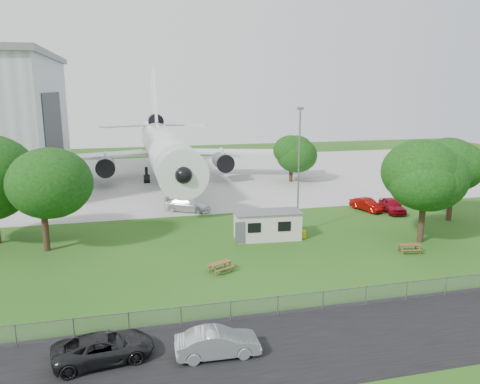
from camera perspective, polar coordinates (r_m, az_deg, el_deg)
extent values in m
plane|color=#35661F|center=(38.30, -1.37, -8.62)|extent=(160.00, 160.00, 0.00)
cube|color=black|center=(26.99, 4.94, -18.28)|extent=(120.00, 8.00, 0.02)
cube|color=#B7B7B2|center=(74.58, -7.71, 1.75)|extent=(120.00, 46.00, 0.03)
cube|color=#2D3033|center=(68.88, -21.62, 5.76)|extent=(0.16, 16.00, 12.96)
cylinder|color=white|center=(69.67, -9.11, 5.18)|extent=(5.40, 34.00, 5.40)
cone|color=white|center=(50.96, -7.27, 2.58)|extent=(5.40, 5.50, 5.40)
cone|color=white|center=(90.41, -10.29, 7.30)|extent=(4.86, 9.00, 4.86)
cube|color=white|center=(73.08, -19.13, 4.04)|extent=(21.36, 10.77, 0.36)
cube|color=white|center=(75.00, 0.29, 4.93)|extent=(21.36, 10.77, 0.36)
cube|color=white|center=(90.09, -10.43, 10.92)|extent=(0.46, 9.96, 12.17)
cylinder|color=#515459|center=(69.29, -16.04, 3.06)|extent=(2.50, 4.20, 2.50)
cylinder|color=#515459|center=(70.67, -2.13, 3.71)|extent=(2.50, 4.20, 2.50)
cylinder|color=#515459|center=(89.26, -10.30, 8.53)|extent=(2.60, 4.50, 2.60)
cylinder|color=black|center=(55.15, -7.58, -0.81)|extent=(0.36, 0.36, 2.40)
cylinder|color=black|center=(71.07, -11.32, 2.06)|extent=(0.44, 0.44, 2.40)
cylinder|color=black|center=(71.52, -6.84, 2.28)|extent=(0.44, 0.44, 2.40)
cube|color=beige|center=(43.91, 3.35, -4.12)|extent=(6.17, 2.95, 2.50)
cube|color=#59595B|center=(43.55, 3.37, -2.47)|extent=(6.39, 3.16, 0.12)
cylinder|color=gold|center=(44.72, 7.75, -5.11)|extent=(0.50, 0.50, 0.70)
cube|color=gray|center=(29.90, 2.72, -15.00)|extent=(58.00, 0.04, 1.30)
cylinder|color=slate|center=(44.73, 7.16, 2.37)|extent=(0.16, 0.16, 12.00)
cylinder|color=#382619|center=(43.84, -22.60, -4.52)|extent=(0.56, 0.56, 3.38)
sphere|color=#225816|center=(42.89, -23.06, 0.77)|extent=(7.27, 7.27, 7.27)
cylinder|color=#382619|center=(45.86, 21.24, -3.61)|extent=(0.56, 0.56, 3.49)
sphere|color=#225816|center=(44.92, 21.67, 1.63)|extent=(7.48, 7.48, 7.48)
cylinder|color=#382619|center=(54.53, 24.21, -1.42)|extent=(0.56, 0.56, 3.43)
sphere|color=#225816|center=(53.75, 24.61, 2.92)|extent=(6.63, 6.63, 6.63)
cylinder|color=#382619|center=(70.98, 6.22, 2.30)|extent=(0.56, 0.56, 2.62)
sphere|color=#225816|center=(70.48, 6.28, 4.86)|extent=(6.17, 6.17, 6.17)
imported|color=#AAADB2|center=(25.82, -2.75, -17.92)|extent=(4.51, 1.70, 1.47)
imported|color=black|center=(26.38, -16.29, -17.80)|extent=(5.41, 3.08, 1.42)
imported|color=maroon|center=(55.85, 18.06, -1.58)|extent=(2.65, 4.94, 1.60)
imported|color=#940A07|center=(55.85, 15.19, -1.50)|extent=(2.66, 4.51, 1.40)
imported|color=white|center=(53.95, -6.40, -1.53)|extent=(5.79, 4.54, 1.57)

